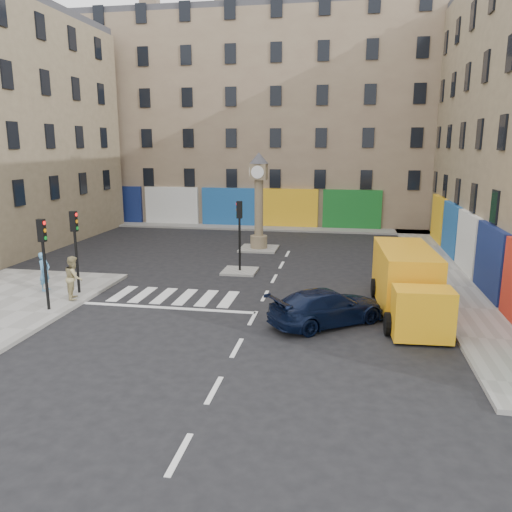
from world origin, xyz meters
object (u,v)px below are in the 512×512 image
(traffic_light_island, at_px, (240,224))
(clock_pillar, at_px, (259,195))
(traffic_light_left_near, at_px, (43,250))
(pedestrian_blue, at_px, (44,271))
(traffic_light_left_far, at_px, (75,239))
(pedestrian_tan, at_px, (74,277))
(yellow_van, at_px, (407,282))
(navy_sedan, at_px, (327,307))

(traffic_light_island, distance_m, clock_pillar, 6.07)
(traffic_light_left_near, xyz_separation_m, pedestrian_blue, (-1.68, 2.45, -1.58))
(traffic_light_left_far, xyz_separation_m, clock_pillar, (6.30, 11.40, 0.93))
(pedestrian_tan, bearing_deg, traffic_light_left_far, -3.35)
(traffic_light_island, relative_size, clock_pillar, 0.61)
(traffic_light_left_near, bearing_deg, traffic_light_island, 51.07)
(clock_pillar, distance_m, pedestrian_tan, 13.86)
(yellow_van, bearing_deg, navy_sedan, -151.01)
(navy_sedan, xyz_separation_m, pedestrian_tan, (-10.89, 0.87, 0.41))
(yellow_van, bearing_deg, pedestrian_tan, -178.59)
(traffic_light_left_far, bearing_deg, pedestrian_blue, 178.29)
(navy_sedan, bearing_deg, traffic_light_left_far, 43.68)
(yellow_van, bearing_deg, traffic_light_left_near, -172.62)
(yellow_van, xyz_separation_m, pedestrian_blue, (-16.00, -0.18, -0.22))
(yellow_van, bearing_deg, pedestrian_blue, 177.62)
(clock_pillar, relative_size, yellow_van, 0.87)
(traffic_light_left_near, bearing_deg, yellow_van, 10.41)
(traffic_light_island, distance_m, navy_sedan, 8.85)
(pedestrian_blue, bearing_deg, navy_sedan, -95.47)
(yellow_van, distance_m, pedestrian_tan, 14.06)
(traffic_light_island, relative_size, yellow_van, 0.53)
(traffic_light_left_far, height_order, pedestrian_blue, traffic_light_left_far)
(traffic_light_island, height_order, pedestrian_blue, traffic_light_island)
(clock_pillar, xyz_separation_m, pedestrian_tan, (-6.00, -12.25, -2.46))
(traffic_light_left_far, distance_m, yellow_van, 14.38)
(traffic_light_left_far, bearing_deg, pedestrian_tan, -70.70)
(clock_pillar, relative_size, pedestrian_tan, 3.25)
(navy_sedan, bearing_deg, traffic_light_left_near, 55.89)
(yellow_van, xyz_separation_m, pedestrian_tan, (-14.02, -1.09, -0.16))
(traffic_light_island, bearing_deg, navy_sedan, -55.57)
(traffic_light_left_far, xyz_separation_m, yellow_van, (14.32, 0.23, -1.37))
(pedestrian_tan, bearing_deg, yellow_van, -108.22)
(navy_sedan, xyz_separation_m, pedestrian_blue, (-12.87, 1.78, 0.36))
(navy_sedan, bearing_deg, yellow_van, -95.53)
(traffic_light_left_near, height_order, traffic_light_left_far, same)
(traffic_light_left_far, relative_size, clock_pillar, 0.61)
(traffic_light_left_near, xyz_separation_m, traffic_light_left_far, (0.00, 2.40, 0.00))
(clock_pillar, relative_size, pedestrian_blue, 3.43)
(traffic_light_island, distance_m, yellow_van, 9.63)
(traffic_light_island, bearing_deg, pedestrian_blue, -146.16)
(clock_pillar, height_order, pedestrian_blue, clock_pillar)
(clock_pillar, distance_m, navy_sedan, 14.30)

